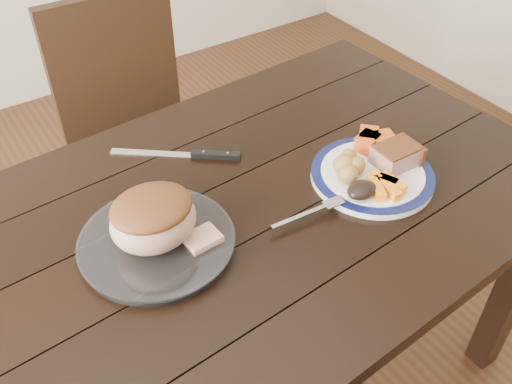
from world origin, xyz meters
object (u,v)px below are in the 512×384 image
chair_far (135,126)px  dinner_plate (372,176)px  serving_platter (157,243)px  pork_slice (396,156)px  roast_joint (153,221)px  dining_table (222,248)px  carving_knife (200,154)px  fork (313,211)px

chair_far → dinner_plate: bearing=108.5°
serving_platter → pork_slice: pork_slice is taller
pork_slice → roast_joint: (-0.57, 0.09, 0.03)m
chair_far → roast_joint: size_ratio=5.36×
chair_far → roast_joint: 0.84m
dining_table → roast_joint: roast_joint is taller
dining_table → carving_knife: carving_knife is taller
serving_platter → roast_joint: roast_joint is taller
pork_slice → fork: 0.26m
serving_platter → fork: 0.33m
dinner_plate → fork: size_ratio=1.59×
carving_knife → pork_slice: bearing=-1.4°
chair_far → fork: size_ratio=5.21×
fork → roast_joint: size_ratio=1.03×
dining_table → chair_far: size_ratio=1.78×
dinner_plate → pork_slice: 0.07m
serving_platter → fork: size_ratio=1.73×
fork → carving_knife: size_ratio=0.68×
chair_far → dinner_plate: chair_far is taller
roast_joint → serving_platter: bearing=0.0°
dinner_plate → carving_knife: bearing=134.6°
dinner_plate → dining_table: bearing=167.3°
chair_far → serving_platter: size_ratio=3.01×
fork → carving_knife: 0.34m
dinner_plate → serving_platter: 0.52m
chair_far → dinner_plate: size_ratio=3.28×
chair_far → dining_table: bearing=83.0°
chair_far → carving_knife: size_ratio=3.54×
dining_table → chair_far: (0.11, 0.74, -0.13)m
carving_knife → dining_table: bearing=-69.6°
chair_far → carving_knife: 0.57m
dinner_plate → fork: 0.20m
roast_joint → dining_table: bearing=0.2°
dinner_plate → fork: fork is taller
chair_far → pork_slice: bearing=112.3°
dinner_plate → pork_slice: pork_slice is taller
dining_table → dinner_plate: (0.36, -0.08, 0.10)m
pork_slice → roast_joint: bearing=171.5°
roast_joint → pork_slice: bearing=-8.5°
dining_table → serving_platter: 0.18m
carving_knife → dinner_plate: bearing=-6.5°
dinner_plate → pork_slice: size_ratio=2.91×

